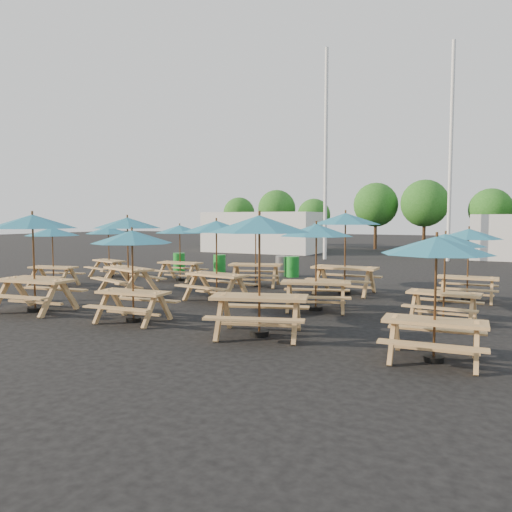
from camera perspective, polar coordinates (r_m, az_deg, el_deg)
The scene contains 28 objects.
ground at distance 15.76m, azimuth -2.53°, elevation -4.36°, with size 120.00×120.00×0.00m, color black.
picnic_unit_1 at distance 18.73m, azimuth -22.26°, elevation 2.22°, with size 2.12×2.12×2.08m.
picnic_unit_2 at distance 20.94m, azimuth -16.51°, elevation 2.50°, with size 2.23×2.23×2.06m.
picnic_unit_3 at distance 13.82m, azimuth -24.16°, elevation 2.99°, with size 2.43×2.43×2.50m.
picnic_unit_4 at distance 16.28m, azimuth -14.48°, elevation 3.17°, with size 2.66×2.66×2.43m.
picnic_unit_5 at distance 19.12m, azimuth -8.71°, elevation 2.66°, with size 1.89×1.89×2.14m.
picnic_unit_6 at distance 11.70m, azimuth -13.98°, elevation 1.50°, with size 2.01×2.01×2.13m.
picnic_unit_7 at distance 14.37m, azimuth -4.55°, elevation 2.83°, with size 2.28×2.28×2.33m.
picnic_unit_8 at distance 17.41m, azimuth -0.04°, elevation 3.12°, with size 2.50×2.50×2.34m.
picnic_unit_9 at distance 9.95m, azimuth 0.39°, elevation 2.83°, with size 2.68×2.68×2.46m.
picnic_unit_10 at distance 12.88m, azimuth 6.91°, elevation 2.35°, with size 2.46×2.46×2.26m.
picnic_unit_11 at distance 15.87m, azimuth 10.18°, elevation 3.65°, with size 2.24×2.24×2.57m.
picnic_unit_12 at distance 8.68m, azimuth 19.92°, elevation 0.32°, with size 1.95×1.95×2.11m.
picnic_unit_13 at distance 12.17m, azimuth 20.83°, elevation 1.14°, with size 1.84×1.84×2.05m.
picnic_unit_14 at distance 15.48m, azimuth 23.14°, elevation 1.87°, with size 1.87×1.87×2.10m.
waste_bin_0 at distance 22.54m, azimuth -8.78°, elevation -0.71°, with size 0.52×0.52×0.83m, color #178124.
waste_bin_1 at distance 21.27m, azimuth -4.18°, elevation -0.97°, with size 0.52×0.52×0.83m, color #178124.
waste_bin_2 at distance 20.53m, azimuth 2.95°, elevation -1.16°, with size 0.52×0.52×0.83m, color gray.
waste_bin_3 at distance 20.30m, azimuth 4.22°, elevation -1.23°, with size 0.52×0.52×0.83m, color #178124.
mast_0 at distance 29.40m, azimuth 7.98°, elevation 11.37°, with size 0.20×0.20×12.00m, color silver.
mast_1 at distance 29.88m, azimuth 21.37°, elevation 11.00°, with size 0.20×0.20×12.00m, color silver.
event_tent_0 at distance 35.24m, azimuth 0.86°, elevation 2.74°, with size 8.00×4.00×2.80m, color silver.
tree_0 at distance 44.48m, azimuth -1.95°, elevation 4.91°, with size 2.80×2.80×4.24m.
tree_1 at distance 41.30m, azimuth 2.38°, elevation 5.40°, with size 3.11×3.11×4.72m.
tree_2 at distance 39.75m, azimuth 6.62°, elevation 4.66°, with size 2.59×2.59×3.93m.
tree_3 at distance 39.39m, azimuth 13.54°, elevation 5.71°, with size 3.36×3.36×5.09m.
tree_4 at distance 38.21m, azimuth 18.71°, elevation 5.72°, with size 3.41×3.41×5.17m.
tree_5 at distance 38.19m, azimuth 25.24°, elevation 4.81°, with size 2.94×2.94×4.45m.
Camera 1 is at (7.80, -13.48, 2.38)m, focal length 35.00 mm.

